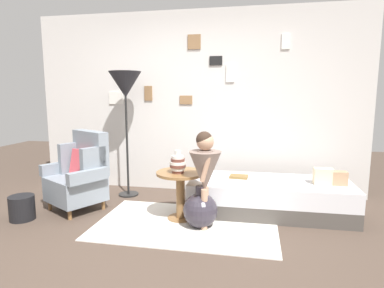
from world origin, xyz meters
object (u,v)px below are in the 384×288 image
at_px(side_table, 180,186).
at_px(floor_lamp, 125,88).
at_px(person_child, 205,168).
at_px(demijohn_near, 200,210).
at_px(armchair, 80,174).
at_px(magazine_basket, 22,208).
at_px(vase_striped, 178,164).
at_px(daybed, 269,197).
at_px(book_on_daybed, 239,177).

bearing_deg(side_table, floor_lamp, 142.01).
relative_size(person_child, demijohn_near, 2.28).
xyz_separation_m(person_child, demijohn_near, (-0.05, 0.03, -0.47)).
relative_size(armchair, magazine_basket, 3.46).
bearing_deg(floor_lamp, armchair, -120.61).
xyz_separation_m(side_table, magazine_basket, (-1.78, -0.37, -0.26)).
xyz_separation_m(demijohn_near, magazine_basket, (-2.04, -0.19, -0.05)).
bearing_deg(armchair, vase_striped, -6.75).
xyz_separation_m(vase_striped, demijohn_near, (0.28, -0.14, -0.47)).
bearing_deg(daybed, armchair, -172.55).
xyz_separation_m(daybed, book_on_daybed, (-0.37, 0.06, 0.22)).
bearing_deg(person_child, floor_lamp, 143.05).
relative_size(armchair, daybed, 0.51).
relative_size(vase_striped, person_child, 0.24).
xyz_separation_m(floor_lamp, person_child, (1.25, -0.94, -0.84)).
distance_m(floor_lamp, demijohn_near, 2.00).
relative_size(armchair, vase_striped, 3.81).
bearing_deg(daybed, floor_lamp, 170.54).
bearing_deg(demijohn_near, side_table, 145.18).
height_order(person_child, book_on_daybed, person_child).
xyz_separation_m(book_on_daybed, demijohn_near, (-0.37, -0.65, -0.22)).
distance_m(armchair, person_child, 1.67).
xyz_separation_m(book_on_daybed, magazine_basket, (-2.41, -0.84, -0.28)).
bearing_deg(floor_lamp, side_table, -37.99).
distance_m(armchair, floor_lamp, 1.29).
relative_size(daybed, person_child, 1.82).
distance_m(person_child, book_on_daybed, 0.79).
bearing_deg(magazine_basket, armchair, 45.42).
xyz_separation_m(side_table, person_child, (0.31, -0.21, 0.27)).
bearing_deg(floor_lamp, daybed, -9.46).
distance_m(armchair, book_on_daybed, 1.98).
distance_m(floor_lamp, magazine_basket, 1.95).
xyz_separation_m(vase_striped, magazine_basket, (-1.76, -0.33, -0.52)).
bearing_deg(demijohn_near, vase_striped, 154.13).
distance_m(side_table, magazine_basket, 1.84).
distance_m(demijohn_near, magazine_basket, 2.05).
bearing_deg(book_on_daybed, floor_lamp, 170.54).
bearing_deg(person_child, side_table, 146.33).
xyz_separation_m(armchair, book_on_daybed, (1.94, 0.36, -0.02)).
xyz_separation_m(vase_striped, person_child, (0.33, -0.16, 0.00)).
distance_m(daybed, vase_striped, 1.21).
xyz_separation_m(side_table, vase_striped, (-0.02, -0.05, 0.27)).
xyz_separation_m(floor_lamp, book_on_daybed, (1.57, -0.26, -1.09)).
relative_size(daybed, vase_striped, 7.51).
distance_m(person_child, magazine_basket, 2.16).
xyz_separation_m(armchair, side_table, (1.31, -0.11, -0.04)).
bearing_deg(armchair, demijohn_near, -10.41).
xyz_separation_m(person_child, book_on_daybed, (0.32, 0.68, -0.25)).
height_order(armchair, magazine_basket, armchair).
distance_m(vase_striped, magazine_basket, 1.87).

